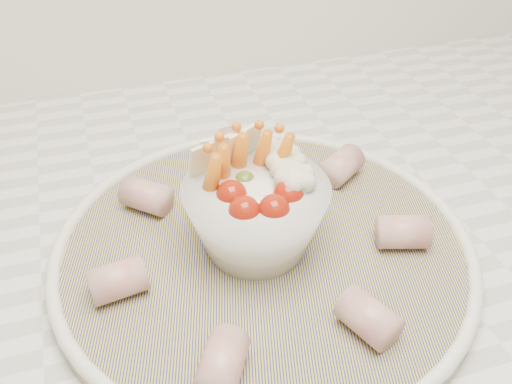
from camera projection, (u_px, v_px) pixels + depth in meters
name	position (u px, v px, depth m)	size (l,w,h in m)	color
serving_platter	(263.00, 249.00, 0.51)	(0.46, 0.46, 0.02)	navy
veggie_bowl	(257.00, 210.00, 0.49)	(0.13, 0.13, 0.10)	white
cured_meat_rolls	(262.00, 232.00, 0.50)	(0.30, 0.31, 0.03)	#AD4F4F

